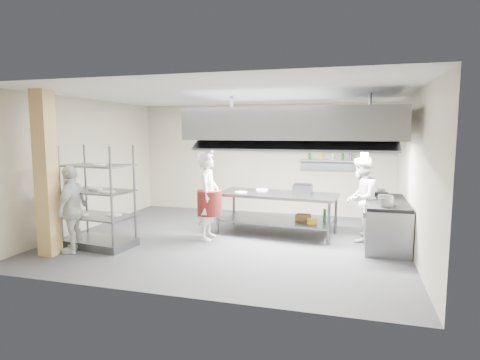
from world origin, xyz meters
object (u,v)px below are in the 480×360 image
(island, at_px, (277,213))
(cooking_range, at_px, (385,224))
(pass_rack, at_px, (98,197))
(griddle, at_px, (302,189))
(chef_head, at_px, (208,196))
(chef_plating, at_px, (72,209))
(stockpot, at_px, (385,200))
(chef_line, at_px, (361,199))

(island, relative_size, cooking_range, 1.30)
(pass_rack, xyz_separation_m, griddle, (3.72, 2.06, 0.01))
(island, distance_m, cooking_range, 2.27)
(pass_rack, distance_m, chef_head, 2.18)
(pass_rack, relative_size, griddle, 5.03)
(chef_plating, distance_m, griddle, 4.69)
(chef_head, height_order, stockpot, chef_head)
(chef_line, relative_size, griddle, 4.42)
(chef_head, distance_m, griddle, 2.07)
(island, distance_m, chef_plating, 4.19)
(chef_line, xyz_separation_m, griddle, (-1.23, 0.17, 0.13))
(cooking_range, distance_m, stockpot, 0.78)
(chef_line, bearing_deg, chef_plating, -51.78)
(chef_head, relative_size, stockpot, 6.86)
(chef_head, relative_size, chef_plating, 1.12)
(stockpot, bearing_deg, chef_head, -179.41)
(pass_rack, xyz_separation_m, chef_plating, (-0.26, -0.43, -0.18))
(cooking_range, bearing_deg, island, 173.47)
(chef_plating, height_order, griddle, chef_plating)
(island, height_order, chef_head, chef_head)
(cooking_range, distance_m, griddle, 1.84)
(chef_line, height_order, griddle, chef_line)
(stockpot, bearing_deg, island, 160.20)
(island, xyz_separation_m, cooking_range, (2.25, -0.26, -0.04))
(pass_rack, bearing_deg, cooking_range, 23.72)
(pass_rack, xyz_separation_m, cooking_range, (5.42, 1.69, -0.58))
(cooking_range, relative_size, griddle, 5.05)
(pass_rack, distance_m, chef_line, 5.29)
(cooking_range, height_order, chef_head, chef_head)
(pass_rack, height_order, cooking_range, pass_rack)
(pass_rack, distance_m, chef_plating, 0.53)
(pass_rack, height_order, chef_plating, pass_rack)
(pass_rack, bearing_deg, chef_plating, -114.04)
(chef_line, height_order, stockpot, chef_line)
(griddle, relative_size, stockpot, 1.48)
(griddle, bearing_deg, pass_rack, -146.71)
(pass_rack, xyz_separation_m, stockpot, (5.37, 1.16, -0.00))
(cooking_range, bearing_deg, pass_rack, -162.67)
(chef_plating, bearing_deg, griddle, 110.76)
(chef_line, distance_m, stockpot, 0.85)
(chef_line, bearing_deg, stockpot, 44.31)
(stockpot, bearing_deg, chef_line, 120.17)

